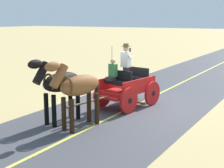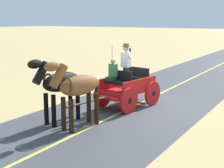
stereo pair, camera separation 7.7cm
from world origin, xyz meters
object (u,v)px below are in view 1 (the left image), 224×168
object	(u,v)px
traffic_cone	(127,80)
horse_drawn_carriage	(126,86)
horse_near_side	(78,87)
horse_off_side	(59,84)

from	to	relation	value
traffic_cone	horse_drawn_carriage	bearing A→B (deg)	118.33
horse_near_side	traffic_cone	size ratio (longest dim) A/B	4.42
horse_drawn_carriage	horse_near_side	world-z (taller)	horse_drawn_carriage
horse_drawn_carriage	traffic_cone	xyz separation A→B (m)	(2.04, -3.78, -0.57)
horse_drawn_carriage	horse_off_side	xyz separation A→B (m)	(0.91, 2.92, 0.51)
horse_drawn_carriage	horse_near_side	distance (m)	3.10
horse_near_side	horse_off_side	size ratio (longest dim) A/B	1.00
horse_off_side	traffic_cone	world-z (taller)	horse_off_side
horse_drawn_carriage	horse_off_side	bearing A→B (deg)	72.62
horse_near_side	traffic_cone	bearing A→B (deg)	-73.92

